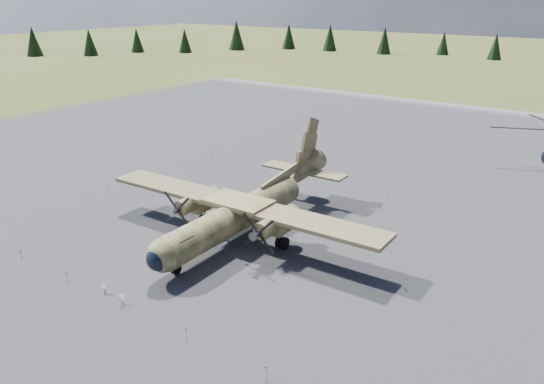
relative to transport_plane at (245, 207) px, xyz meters
The scene contains 7 objects.
ground 3.04m from the transport_plane, 160.11° to the right, with size 500.00×500.00×0.00m, color #515024.
apron 9.90m from the transport_plane, 99.29° to the left, with size 120.00×120.00×0.04m, color #5D5C62.
transport_plane is the anchor object (origin of this frame).
info_placard_left 13.80m from the transport_plane, 98.59° to the right, with size 0.51×0.34×0.75m.
info_placard_right 13.83m from the transport_plane, 89.47° to the right, with size 0.50×0.30×0.74m.
barrier_fence 2.94m from the transport_plane, 162.41° to the right, with size 33.12×29.62×0.85m.
treeline 8.51m from the transport_plane, 41.08° to the right, with size 330.96×331.80×10.98m.
Camera 1 is at (27.96, -32.52, 19.83)m, focal length 35.00 mm.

